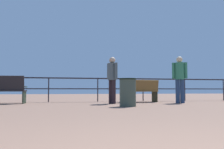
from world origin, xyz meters
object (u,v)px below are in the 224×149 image
Objects in this scene: bench_near_left at (0,89)px; person_at_railing at (112,77)px; person_by_bench at (180,76)px; trash_bin at (128,92)px; bench_near_right at (140,90)px.

person_at_railing reaches higher than bench_near_left.
person_by_bench is 2.87m from trash_bin.
bench_near_right reaches higher than trash_bin.
trash_bin is at bearing -148.99° from person_by_bench.
trash_bin is at bearing -30.65° from bench_near_left.
bench_near_left reaches higher than trash_bin.
bench_near_left is 4.57m from trash_bin.
bench_near_left is 3.91m from person_at_railing.
bench_near_right is at bearing 144.40° from person_by_bench.
bench_near_right is at bearing 63.45° from trash_bin.
person_by_bench is (6.34, -0.88, 0.46)m from bench_near_left.
person_by_bench is 1.05× the size of person_at_railing.
person_by_bench reaches higher than bench_near_right.
person_at_railing is at bearing 94.29° from trash_bin.
trash_bin is (0.12, -1.56, -0.53)m from person_at_railing.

